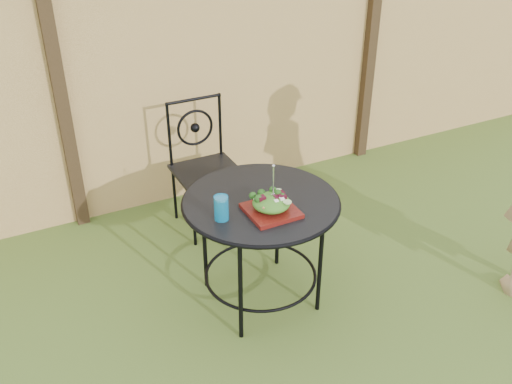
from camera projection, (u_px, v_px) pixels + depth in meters
ground at (395, 348)px, 3.26m from camera, size 60.00×60.00×0.00m
fence at (231, 76)px, 4.47m from camera, size 8.00×0.12×1.90m
patio_table at (261, 220)px, 3.35m from camera, size 0.92×0.92×0.72m
patio_chair at (204, 163)px, 4.16m from camera, size 0.46×0.46×0.95m
salad_plate at (271, 211)px, 3.15m from camera, size 0.27×0.27×0.02m
salad at (271, 203)px, 3.13m from camera, size 0.21×0.21×0.08m
fork at (273, 182)px, 3.06m from camera, size 0.01×0.01×0.18m
drinking_glass at (221, 208)px, 3.07m from camera, size 0.08×0.08×0.14m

